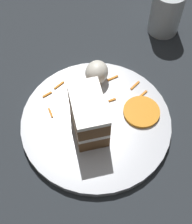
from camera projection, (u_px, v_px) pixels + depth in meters
ground_plane at (116, 147)px, 0.65m from camera, size 6.00×6.00×0.00m
dining_table at (116, 144)px, 0.64m from camera, size 0.98×1.09×0.03m
plate at (96, 122)px, 0.63m from camera, size 0.30×0.30×0.02m
cake_slice at (89, 114)px, 0.58m from camera, size 0.12×0.11×0.09m
cream_dollop at (97, 72)px, 0.66m from camera, size 0.05×0.05×0.05m
orange_garnish at (141, 112)px, 0.63m from camera, size 0.07×0.07×0.01m
carrot_shreds_scatter at (93, 91)px, 0.66m from camera, size 0.15×0.20×0.00m
drinking_glass at (165, 14)px, 0.75m from camera, size 0.08×0.08×0.11m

